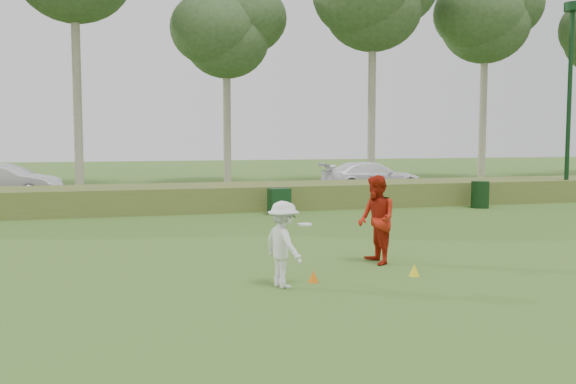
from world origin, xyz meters
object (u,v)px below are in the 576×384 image
object	(u,v)px
car_mid	(6,182)
utility_cabinet	(279,201)
trash_bin	(480,195)
car_right	(372,177)
cone_yellow	(414,270)
player_white	(284,244)
lamp_post	(571,66)
cone_orange	(313,276)
player_red	(376,220)

from	to	relation	value
car_mid	utility_cabinet	bearing A→B (deg)	-111.91
trash_bin	car_right	distance (m)	7.13
cone_yellow	car_mid	bearing A→B (deg)	119.17
player_white	car_right	world-z (taller)	player_white
car_mid	cone_yellow	bearing A→B (deg)	-135.10
lamp_post	cone_yellow	bearing A→B (deg)	-137.75
cone_orange	trash_bin	size ratio (longest dim) A/B	0.22
utility_cabinet	car_right	world-z (taller)	car_right
player_red	utility_cabinet	size ratio (longest dim) A/B	2.09
lamp_post	trash_bin	distance (m)	7.14
car_right	player_red	bearing A→B (deg)	157.50
player_red	cone_orange	world-z (taller)	player_red
lamp_post	player_white	bearing A→B (deg)	-142.70
player_red	car_right	distance (m)	17.18
lamp_post	utility_cabinet	bearing A→B (deg)	-174.58
player_white	car_mid	bearing A→B (deg)	4.59
cone_yellow	car_mid	size ratio (longest dim) A/B	0.05
lamp_post	player_white	size ratio (longest dim) A/B	5.23
cone_orange	trash_bin	xyz separation A→B (m)	(9.88, 10.23, 0.40)
player_red	cone_orange	distance (m)	2.39
player_white	cone_yellow	xyz separation A→B (m)	(2.69, 0.19, -0.67)
player_red	car_mid	distance (m)	19.35
cone_yellow	trash_bin	xyz separation A→B (m)	(7.82, 10.25, 0.39)
lamp_post	player_red	world-z (taller)	lamp_post
cone_yellow	car_right	distance (m)	18.34
lamp_post	car_mid	bearing A→B (deg)	164.06
trash_bin	car_right	bearing A→B (deg)	102.22
player_white	cone_orange	xyz separation A→B (m)	(0.63, 0.21, -0.67)
player_red	car_mid	size ratio (longest dim) A/B	0.42
car_mid	lamp_post	bearing A→B (deg)	-90.21
lamp_post	car_right	world-z (taller)	lamp_post
cone_orange	cone_yellow	xyz separation A→B (m)	(2.06, -0.02, 0.01)
cone_yellow	utility_cabinet	distance (m)	10.31
lamp_post	trash_bin	world-z (taller)	lamp_post
lamp_post	trash_bin	size ratio (longest dim) A/B	8.05
player_red	car_mid	world-z (taller)	player_red
car_mid	car_right	bearing A→B (deg)	-77.05
player_red	cone_orange	xyz separation A→B (m)	(-1.82, -1.31, -0.84)
player_red	cone_yellow	xyz separation A→B (m)	(0.24, -1.33, -0.83)
lamp_post	utility_cabinet	size ratio (longest dim) A/B	9.00
lamp_post	car_right	xyz separation A→B (m)	(-6.36, 5.70, -4.82)
car_mid	car_right	distance (m)	16.38
cone_orange	utility_cabinet	world-z (taller)	utility_cabinet
cone_orange	cone_yellow	world-z (taller)	cone_yellow
utility_cabinet	trash_bin	size ratio (longest dim) A/B	0.89
cone_yellow	player_red	bearing A→B (deg)	100.20
cone_orange	cone_yellow	distance (m)	2.06
player_white	cone_orange	world-z (taller)	player_white
cone_orange	car_right	distance (m)	19.13
player_red	cone_orange	size ratio (longest dim) A/B	8.60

